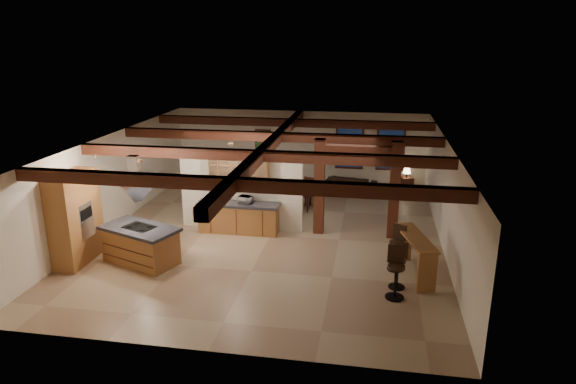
% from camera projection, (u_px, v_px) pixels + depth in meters
% --- Properties ---
extents(ground, '(12.00, 12.00, 0.00)m').
position_uv_depth(ground, '(270.00, 235.00, 15.46)').
color(ground, tan).
rests_on(ground, ground).
extents(room_walls, '(12.00, 12.00, 12.00)m').
position_uv_depth(room_walls, '(270.00, 178.00, 14.94)').
color(room_walls, white).
rests_on(room_walls, ground).
extents(ceiling_beams, '(10.00, 12.00, 0.28)m').
position_uv_depth(ceiling_beams, '(269.00, 145.00, 14.65)').
color(ceiling_beams, '#38170E').
rests_on(ceiling_beams, room_walls).
extents(timber_posts, '(2.50, 0.30, 2.90)m').
position_uv_depth(timber_posts, '(357.00, 178.00, 15.01)').
color(timber_posts, '#38170E').
rests_on(timber_posts, ground).
extents(partition_wall, '(3.80, 0.18, 2.20)m').
position_uv_depth(partition_wall, '(241.00, 194.00, 15.77)').
color(partition_wall, white).
rests_on(partition_wall, ground).
extents(pantry_cabinet, '(0.67, 1.60, 2.40)m').
position_uv_depth(pantry_cabinet, '(75.00, 218.00, 13.40)').
color(pantry_cabinet, brown).
rests_on(pantry_cabinet, ground).
extents(back_counter, '(2.50, 0.66, 0.94)m').
position_uv_depth(back_counter, '(239.00, 217.00, 15.58)').
color(back_counter, brown).
rests_on(back_counter, ground).
extents(upper_display_cabinet, '(1.80, 0.36, 0.95)m').
position_uv_depth(upper_display_cabinet, '(239.00, 172.00, 15.37)').
color(upper_display_cabinet, brown).
rests_on(upper_display_cabinet, partition_wall).
extents(range_hood, '(1.10, 1.10, 1.40)m').
position_uv_depth(range_hood, '(137.00, 198.00, 13.12)').
color(range_hood, silver).
rests_on(range_hood, room_walls).
extents(back_windows, '(2.70, 0.07, 1.70)m').
position_uv_depth(back_windows, '(370.00, 148.00, 20.16)').
color(back_windows, '#38170E').
rests_on(back_windows, room_walls).
extents(framed_art, '(0.65, 0.05, 0.85)m').
position_uv_depth(framed_art, '(263.00, 140.00, 20.79)').
color(framed_art, '#38170E').
rests_on(framed_art, room_walls).
extents(recessed_cans, '(3.16, 2.46, 0.03)m').
position_uv_depth(recessed_cans, '(158.00, 153.00, 13.20)').
color(recessed_cans, silver).
rests_on(recessed_cans, room_walls).
extents(kitchen_island, '(2.29, 1.74, 1.01)m').
position_uv_depth(kitchen_island, '(141.00, 244.00, 13.49)').
color(kitchen_island, brown).
rests_on(kitchen_island, ground).
extents(dining_table, '(1.76, 1.00, 0.61)m').
position_uv_depth(dining_table, '(287.00, 199.00, 17.82)').
color(dining_table, '#37150D').
rests_on(dining_table, ground).
extents(sofa, '(2.04, 1.09, 0.56)m').
position_uv_depth(sofa, '(351.00, 183.00, 19.84)').
color(sofa, black).
rests_on(sofa, ground).
extents(microwave, '(0.46, 0.38, 0.22)m').
position_uv_depth(microwave, '(245.00, 200.00, 15.38)').
color(microwave, '#B5B5BA').
rests_on(microwave, back_counter).
extents(bar_counter, '(1.00, 2.04, 1.04)m').
position_uv_depth(bar_counter, '(415.00, 249.00, 12.70)').
color(bar_counter, brown).
rests_on(bar_counter, ground).
extents(side_table, '(0.58, 0.58, 0.55)m').
position_uv_depth(side_table, '(406.00, 184.00, 19.76)').
color(side_table, '#38170E').
rests_on(side_table, ground).
extents(table_lamp, '(0.30, 0.30, 0.35)m').
position_uv_depth(table_lamp, '(407.00, 171.00, 19.61)').
color(table_lamp, black).
rests_on(table_lamp, side_table).
extents(bar_stool_a, '(0.43, 0.45, 1.24)m').
position_uv_depth(bar_stool_a, '(396.00, 272.00, 11.65)').
color(bar_stool_a, black).
rests_on(bar_stool_a, ground).
extents(bar_stool_b, '(0.42, 0.43, 1.11)m').
position_uv_depth(bar_stool_b, '(398.00, 265.00, 12.14)').
color(bar_stool_b, black).
rests_on(bar_stool_b, ground).
extents(bar_stool_c, '(0.45, 0.46, 1.18)m').
position_uv_depth(bar_stool_c, '(397.00, 248.00, 13.06)').
color(bar_stool_c, black).
rests_on(bar_stool_c, ground).
extents(dining_chairs, '(2.14, 2.14, 1.09)m').
position_uv_depth(dining_chairs, '(287.00, 193.00, 17.74)').
color(dining_chairs, '#38170E').
rests_on(dining_chairs, ground).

